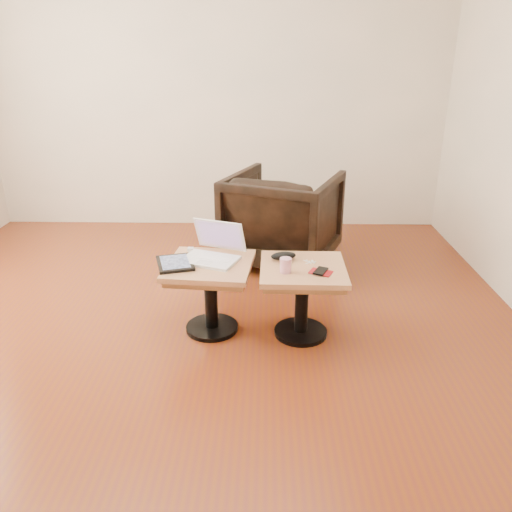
{
  "coord_description": "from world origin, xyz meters",
  "views": [
    {
      "loc": [
        0.5,
        -2.79,
        1.68
      ],
      "look_at": [
        0.44,
        0.05,
        0.52
      ],
      "focal_mm": 35.0,
      "sensor_mm": 36.0,
      "label": 1
    }
  ],
  "objects_px": {
    "side_table_left": "(210,280)",
    "laptop": "(213,252)",
    "side_table_right": "(302,284)",
    "armchair": "(283,219)",
    "striped_cup": "(286,265)"
  },
  "relations": [
    {
      "from": "side_table_right",
      "to": "armchair",
      "type": "xyz_separation_m",
      "value": [
        -0.09,
        1.2,
        0.04
      ]
    },
    {
      "from": "side_table_left",
      "to": "armchair",
      "type": "distance_m",
      "value": 1.25
    },
    {
      "from": "side_table_left",
      "to": "armchair",
      "type": "relative_size",
      "value": 0.65
    },
    {
      "from": "laptop",
      "to": "armchair",
      "type": "xyz_separation_m",
      "value": [
        0.47,
        1.08,
        -0.13
      ]
    },
    {
      "from": "laptop",
      "to": "armchair",
      "type": "relative_size",
      "value": 0.5
    },
    {
      "from": "laptop",
      "to": "armchair",
      "type": "height_order",
      "value": "armchair"
    },
    {
      "from": "striped_cup",
      "to": "armchair",
      "type": "xyz_separation_m",
      "value": [
        0.02,
        1.28,
        -0.12
      ]
    },
    {
      "from": "side_table_left",
      "to": "laptop",
      "type": "bearing_deg",
      "value": 84.82
    },
    {
      "from": "armchair",
      "to": "striped_cup",
      "type": "bearing_deg",
      "value": 110.82
    },
    {
      "from": "side_table_right",
      "to": "striped_cup",
      "type": "xyz_separation_m",
      "value": [
        -0.11,
        -0.08,
        0.16
      ]
    },
    {
      "from": "side_table_left",
      "to": "laptop",
      "type": "relative_size",
      "value": 1.32
    },
    {
      "from": "side_table_right",
      "to": "laptop",
      "type": "relative_size",
      "value": 1.23
    },
    {
      "from": "side_table_right",
      "to": "laptop",
      "type": "bearing_deg",
      "value": 168.64
    },
    {
      "from": "side_table_left",
      "to": "striped_cup",
      "type": "bearing_deg",
      "value": -10.22
    },
    {
      "from": "laptop",
      "to": "striped_cup",
      "type": "relative_size",
      "value": 4.79
    }
  ]
}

